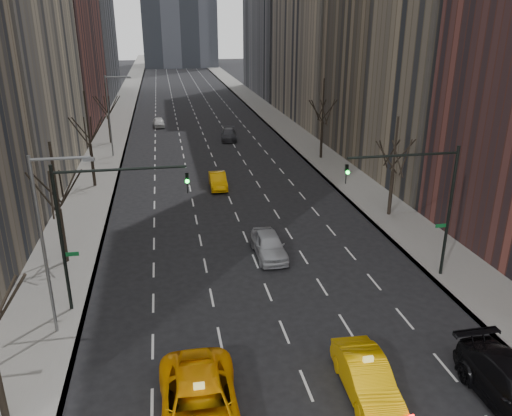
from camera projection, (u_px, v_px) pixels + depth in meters
sidewalk_left at (119, 118)px, 79.97m from camera, size 4.50×320.00×0.15m
sidewalk_right at (268, 113)px, 84.19m from camera, size 4.50×320.00×0.15m
tree_lw_b at (59, 209)px, 30.89m from camera, size 3.36×3.50×7.82m
tree_lw_c at (90, 145)px, 45.50m from camera, size 3.36×3.50×8.74m
tree_lw_d at (108, 116)px, 62.23m from camera, size 3.36×3.50×7.36m
tree_rw_b at (393, 171)px, 38.70m from camera, size 3.36×3.50×7.82m
tree_rw_c at (322, 123)px, 55.15m from camera, size 3.36×3.50×8.74m
traffic_mast_left at (93, 214)px, 25.24m from camera, size 6.69×0.39×8.00m
traffic_mast_right at (425, 193)px, 28.37m from camera, size 6.69×0.39×8.00m
streetlight_near at (49, 229)px, 23.06m from camera, size 2.83×0.22×9.00m
streetlight_far at (112, 108)px, 55.26m from camera, size 2.83×0.22×9.00m
taxi_suv at (200, 408)px, 18.86m from camera, size 3.13×6.68×1.85m
taxi_sedan at (366, 378)px, 20.64m from camera, size 1.91×4.98×1.62m
silver_sedan_ahead at (269, 245)px, 32.89m from camera, size 1.92×4.73×1.61m
far_taxi at (218, 181)px, 46.45m from camera, size 1.58×4.34×1.42m
far_suv_grey at (229, 134)px, 65.31m from camera, size 2.52×5.08×1.42m
far_car_white at (159, 122)px, 73.37m from camera, size 1.72×4.01×1.35m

